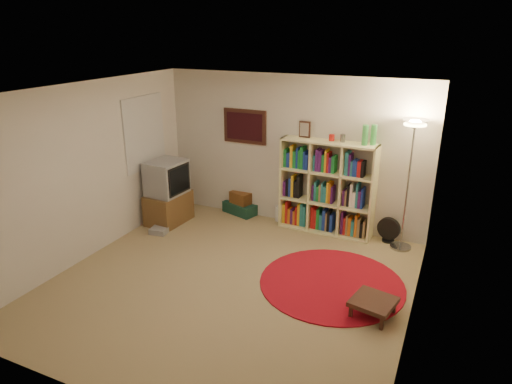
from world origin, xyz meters
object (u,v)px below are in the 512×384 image
bookshelf (326,188)px  floor_fan (389,230)px  side_table (373,302)px  suitcase (242,207)px  floor_lamp (413,143)px  tv_stand (168,193)px

bookshelf → floor_fan: 1.17m
bookshelf → side_table: size_ratio=3.29×
suitcase → side_table: bearing=-20.7°
floor_lamp → suitcase: bearing=174.9°
floor_fan → suitcase: (-2.62, 0.12, -0.11)m
bookshelf → floor_fan: bearing=0.7°
floor_fan → tv_stand: size_ratio=0.37×
suitcase → floor_lamp: bearing=12.5°
floor_fan → tv_stand: tv_stand is taller
bookshelf → tv_stand: bookshelf is taller
tv_stand → suitcase: bearing=47.3°
bookshelf → tv_stand: bearing=-160.2°
bookshelf → side_table: bearing=-57.8°
floor_fan → bookshelf: bearing=-169.1°
tv_stand → side_table: 3.97m
bookshelf → tv_stand: size_ratio=1.67×
tv_stand → suitcase: (0.95, 0.89, -0.43)m
side_table → floor_fan: bearing=94.5°
floor_lamp → side_table: 2.43m
floor_lamp → floor_fan: floor_lamp is taller
floor_fan → side_table: (0.16, -2.07, -0.03)m
tv_stand → bookshelf: bearing=21.6°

